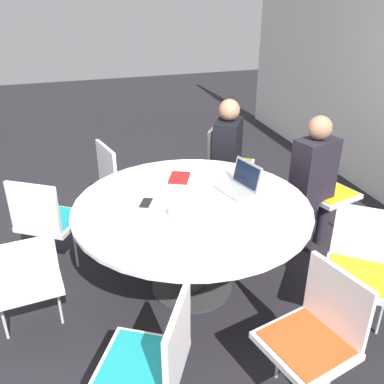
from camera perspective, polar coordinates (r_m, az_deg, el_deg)
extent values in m
plane|color=black|center=(3.46, 0.00, -12.47)|extent=(16.00, 16.00, 0.00)
cylinder|color=#333333|center=(3.46, 0.00, -12.34)|extent=(0.63, 0.63, 0.02)
cylinder|color=#333333|center=(3.25, 0.00, -7.49)|extent=(0.20, 0.20, 0.69)
cylinder|color=white|center=(3.06, 0.00, -1.92)|extent=(1.70, 1.70, 0.03)
cube|color=white|center=(4.10, 17.74, -0.22)|extent=(0.52, 0.54, 0.04)
cube|color=gold|center=(4.09, 17.79, 0.11)|extent=(0.46, 0.47, 0.01)
cube|color=white|center=(4.12, 16.15, 3.55)|extent=(0.14, 0.41, 0.40)
cylinder|color=silver|center=(4.32, 18.92, -2.24)|extent=(0.02, 0.02, 0.40)
cylinder|color=silver|center=(4.07, 15.64, -3.60)|extent=(0.02, 0.02, 0.40)
cube|color=white|center=(4.49, 5.28, 3.40)|extent=(0.60, 0.59, 0.04)
cube|color=olive|center=(4.48, 5.29, 3.71)|extent=(0.53, 0.52, 0.01)
cube|color=white|center=(4.44, 2.92, 6.30)|extent=(0.37, 0.25, 0.40)
cylinder|color=silver|center=(4.74, 5.60, 1.78)|extent=(0.02, 0.02, 0.40)
cylinder|color=silver|center=(4.42, 4.70, -0.11)|extent=(0.02, 0.02, 0.40)
cube|color=white|center=(4.14, -8.49, 1.12)|extent=(0.53, 0.51, 0.04)
cube|color=#4C5156|center=(4.13, -8.52, 1.45)|extent=(0.47, 0.45, 0.01)
cube|color=white|center=(3.99, -11.27, 3.34)|extent=(0.41, 0.13, 0.40)
cylinder|color=silver|center=(4.39, -9.25, -0.61)|extent=(0.02, 0.02, 0.40)
cylinder|color=silver|center=(4.09, -7.28, -2.59)|extent=(0.02, 0.02, 0.40)
cube|color=white|center=(3.66, -18.16, -3.66)|extent=(0.59, 0.60, 0.04)
cube|color=teal|center=(3.65, -18.22, -3.31)|extent=(0.52, 0.52, 0.01)
cube|color=white|center=(3.42, -20.37, -2.04)|extent=(0.25, 0.37, 0.40)
cylinder|color=silver|center=(3.86, -19.97, -6.08)|extent=(0.02, 0.02, 0.40)
cylinder|color=silver|center=(3.68, -15.29, -7.04)|extent=(0.02, 0.02, 0.40)
cube|color=white|center=(3.03, -21.30, -11.08)|extent=(0.47, 0.48, 0.04)
cube|color=#E04C1E|center=(3.02, -21.38, -10.69)|extent=(0.41, 0.43, 0.01)
cube|color=white|center=(2.75, -21.76, -9.79)|extent=(0.08, 0.42, 0.40)
cylinder|color=silver|center=(3.18, -23.94, -14.81)|extent=(0.02, 0.02, 0.40)
cylinder|color=silver|center=(3.17, -17.32, -13.66)|extent=(0.02, 0.02, 0.40)
cube|color=white|center=(2.36, -6.82, -22.18)|extent=(0.59, 0.58, 0.04)
cube|color=teal|center=(2.34, -6.86, -21.76)|extent=(0.52, 0.51, 0.01)
cube|color=white|center=(2.15, -1.94, -19.33)|extent=(0.38, 0.23, 0.40)
cylinder|color=silver|center=(2.63, -5.18, -22.49)|extent=(0.02, 0.02, 0.40)
cube|color=white|center=(2.51, 14.87, -19.22)|extent=(0.53, 0.51, 0.04)
cube|color=#E04C1E|center=(2.49, 14.94, -18.80)|extent=(0.46, 0.45, 0.01)
cube|color=white|center=(2.48, 18.77, -13.63)|extent=(0.41, 0.13, 0.40)
cylinder|color=silver|center=(2.75, 11.52, -20.29)|extent=(0.02, 0.02, 0.40)
cube|color=white|center=(3.07, 21.35, -10.63)|extent=(0.60, 0.61, 0.04)
cube|color=gold|center=(3.05, 21.43, -10.24)|extent=(0.53, 0.53, 0.01)
cube|color=white|center=(3.11, 22.15, -5.30)|extent=(0.28, 0.35, 0.40)
cylinder|color=silver|center=(3.22, 23.95, -14.27)|extent=(0.02, 0.02, 0.40)
cylinder|color=silver|center=(3.19, 17.40, -13.27)|extent=(0.02, 0.02, 0.40)
cylinder|color=#231E28|center=(4.03, 17.00, -3.82)|extent=(0.10, 0.10, 0.44)
cylinder|color=#231E28|center=(3.91, 15.23, -4.58)|extent=(0.10, 0.10, 0.44)
cube|color=#231E28|center=(3.81, 15.97, 2.86)|extent=(0.31, 0.41, 0.55)
sphere|color=#A87A5B|center=(3.68, 16.70, 8.21)|extent=(0.20, 0.20, 0.20)
cylinder|color=black|center=(4.42, 6.05, 0.13)|extent=(0.10, 0.10, 0.44)
cylinder|color=black|center=(4.26, 5.60, -0.91)|extent=(0.10, 0.10, 0.44)
cube|color=black|center=(4.16, 4.79, 5.88)|extent=(0.42, 0.38, 0.55)
sphere|color=#A87A5B|center=(4.04, 4.99, 10.86)|extent=(0.20, 0.20, 0.20)
cube|color=#99999E|center=(3.25, 5.86, 0.22)|extent=(0.34, 0.28, 0.02)
cube|color=#99999E|center=(3.26, 7.34, 2.34)|extent=(0.30, 0.13, 0.20)
cube|color=black|center=(3.26, 7.26, 2.32)|extent=(0.27, 0.11, 0.17)
cube|color=maroon|center=(3.44, -1.70, 1.92)|extent=(0.25, 0.22, 0.02)
cylinder|color=white|center=(2.88, -2.34, -2.56)|extent=(0.08, 0.08, 0.09)
cube|color=black|center=(3.08, -6.16, -1.43)|extent=(0.16, 0.12, 0.01)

